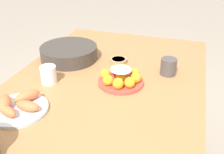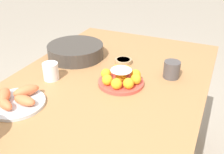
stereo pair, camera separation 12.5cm
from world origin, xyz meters
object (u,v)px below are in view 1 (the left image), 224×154
object	(u,v)px
sauce_bowl	(118,60)
cup_far	(48,75)
dining_table	(103,101)
serving_bowl	(69,52)
cup_near	(168,67)
seafood_platter	(18,106)
cake_plate	(121,78)

from	to	relation	value
sauce_bowl	cup_far	distance (m)	0.41
cup_far	sauce_bowl	bearing A→B (deg)	-38.58
dining_table	serving_bowl	world-z (taller)	serving_bowl
dining_table	cup_near	bearing A→B (deg)	-53.67
dining_table	sauce_bowl	xyz separation A→B (m)	(0.26, 0.00, 0.10)
sauce_bowl	cup_near	size ratio (longest dim) A/B	1.10
serving_bowl	seafood_platter	size ratio (longest dim) A/B	1.34
serving_bowl	sauce_bowl	xyz separation A→B (m)	(0.04, -0.28, -0.03)
cup_near	serving_bowl	bearing A→B (deg)	88.38
serving_bowl	cup_near	xyz separation A→B (m)	(-0.02, -0.57, 0.00)
cup_near	sauce_bowl	bearing A→B (deg)	79.08
sauce_bowl	seafood_platter	distance (m)	0.62
dining_table	cup_near	world-z (taller)	cup_near
dining_table	sauce_bowl	size ratio (longest dim) A/B	15.69
serving_bowl	cup_far	xyz separation A→B (m)	(-0.28, -0.03, 0.00)
serving_bowl	sauce_bowl	world-z (taller)	serving_bowl
seafood_platter	cup_near	xyz separation A→B (m)	(0.51, -0.55, 0.02)
dining_table	cup_near	distance (m)	0.38
dining_table	seafood_platter	xyz separation A→B (m)	(-0.30, 0.26, 0.11)
dining_table	cup_far	size ratio (longest dim) A/B	17.06
cup_near	cup_far	bearing A→B (deg)	116.04
dining_table	cake_plate	world-z (taller)	cake_plate
dining_table	sauce_bowl	distance (m)	0.28
seafood_platter	cake_plate	bearing A→B (deg)	-45.18
cup_near	cake_plate	bearing A→B (deg)	129.48
cake_plate	cup_far	world-z (taller)	cup_far
seafood_platter	cup_far	distance (m)	0.25
seafood_platter	sauce_bowl	bearing A→B (deg)	-24.80
cake_plate	serving_bowl	bearing A→B (deg)	63.17
dining_table	serving_bowl	distance (m)	0.39
sauce_bowl	seafood_platter	bearing A→B (deg)	155.20
dining_table	cake_plate	bearing A→B (deg)	-63.16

